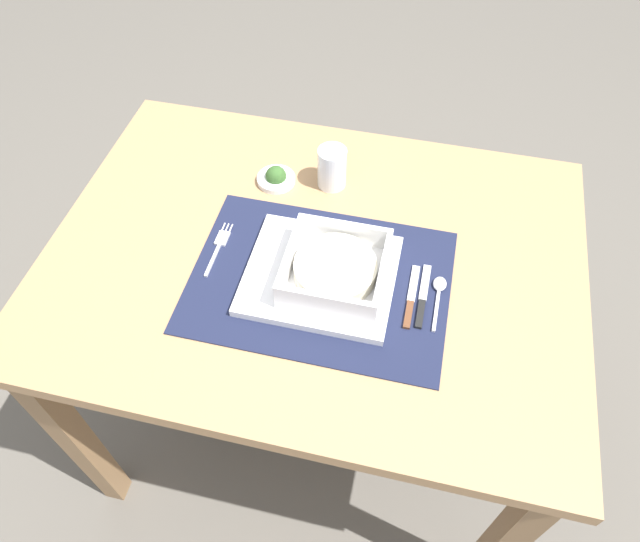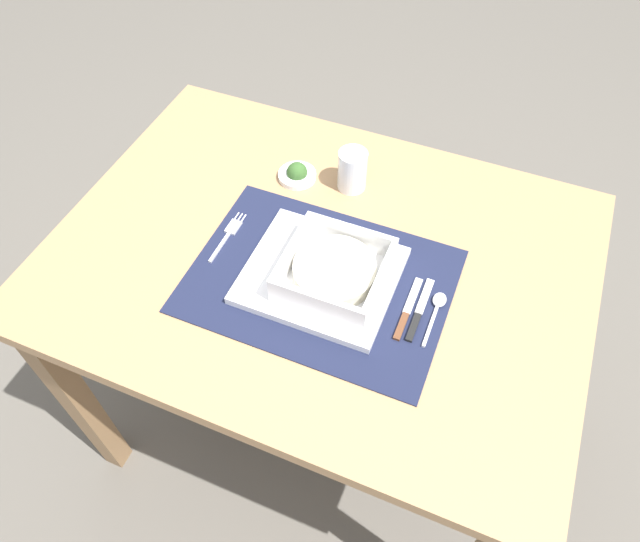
# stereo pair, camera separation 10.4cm
# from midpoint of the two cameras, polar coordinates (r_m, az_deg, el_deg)

# --- Properties ---
(ground_plane) EXTENTS (6.00, 6.00, 0.00)m
(ground_plane) POSITION_cam_midpoint_polar(r_m,az_deg,el_deg) (1.72, -2.19, -13.74)
(ground_plane) COLOR #59544C
(dining_table) EXTENTS (1.01, 0.75, 0.71)m
(dining_table) POSITION_cam_midpoint_polar(r_m,az_deg,el_deg) (1.18, -3.09, -1.49)
(dining_table) COLOR #A37A51
(dining_table) RESTS_ON ground
(placemat) EXTENTS (0.47, 0.34, 0.00)m
(placemat) POSITION_cam_midpoint_polar(r_m,az_deg,el_deg) (1.07, -2.80, -1.12)
(placemat) COLOR #191E38
(placemat) RESTS_ON dining_table
(serving_plate) EXTENTS (0.27, 0.24, 0.02)m
(serving_plate) POSITION_cam_midpoint_polar(r_m,az_deg,el_deg) (1.06, -2.77, -0.59)
(serving_plate) COLOR white
(serving_plate) RESTS_ON placemat
(porridge_bowl) EXTENTS (0.18, 0.18, 0.06)m
(porridge_bowl) POSITION_cam_midpoint_polar(r_m,az_deg,el_deg) (1.03, -1.40, -0.11)
(porridge_bowl) COLOR white
(porridge_bowl) RESTS_ON serving_plate
(fork) EXTENTS (0.02, 0.13, 0.00)m
(fork) POSITION_cam_midpoint_polar(r_m,az_deg,el_deg) (1.14, -12.37, 2.35)
(fork) COLOR silver
(fork) RESTS_ON placemat
(spoon) EXTENTS (0.02, 0.12, 0.01)m
(spoon) POSITION_cam_midpoint_polar(r_m,az_deg,el_deg) (1.06, 8.79, -2.00)
(spoon) COLOR silver
(spoon) RESTS_ON placemat
(butter_knife) EXTENTS (0.01, 0.14, 0.01)m
(butter_knife) POSITION_cam_midpoint_polar(r_m,az_deg,el_deg) (1.04, 7.15, -2.99)
(butter_knife) COLOR black
(butter_knife) RESTS_ON placemat
(bread_knife) EXTENTS (0.01, 0.14, 0.01)m
(bread_knife) POSITION_cam_midpoint_polar(r_m,az_deg,el_deg) (1.04, 6.02, -3.03)
(bread_knife) COLOR #59331E
(bread_knife) RESTS_ON placemat
(drinking_glass) EXTENTS (0.06, 0.06, 0.09)m
(drinking_glass) POSITION_cam_midpoint_polar(r_m,az_deg,el_deg) (1.21, -1.33, 9.76)
(drinking_glass) COLOR white
(drinking_glass) RESTS_ON dining_table
(condiment_saucer) EXTENTS (0.08, 0.08, 0.04)m
(condiment_saucer) POSITION_cam_midpoint_polar(r_m,az_deg,el_deg) (1.24, -6.74, 8.88)
(condiment_saucer) COLOR white
(condiment_saucer) RESTS_ON dining_table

